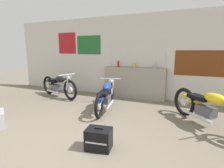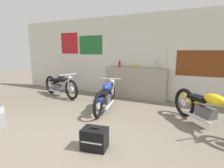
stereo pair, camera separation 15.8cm
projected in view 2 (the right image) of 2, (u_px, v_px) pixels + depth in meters
name	position (u px, v px, depth m)	size (l,w,h in m)	color
ground_plane	(56.00, 148.00, 2.94)	(24.00, 24.00, 0.00)	#706656
wall_back	(132.00, 57.00, 6.01)	(10.00, 0.07, 2.80)	silver
sill_counter	(135.00, 83.00, 5.94)	(2.10, 0.28, 1.05)	gray
bottle_leftmost	(120.00, 64.00, 6.03)	(0.07, 0.07, 0.27)	maroon
bottle_left_center	(136.00, 65.00, 5.88)	(0.08, 0.08, 0.18)	gold
bottle_center	(156.00, 65.00, 5.57)	(0.06, 0.06, 0.28)	#B7B2A8
motorcycle_blue	(106.00, 95.00, 4.88)	(0.74, 2.06, 0.78)	black
motorcycle_black	(60.00, 85.00, 6.20)	(1.94, 0.78, 0.85)	black
motorcycle_yellow	(209.00, 109.00, 3.61)	(1.53, 1.66, 0.89)	black
hard_case_black	(95.00, 139.00, 2.90)	(0.46, 0.37, 0.38)	black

